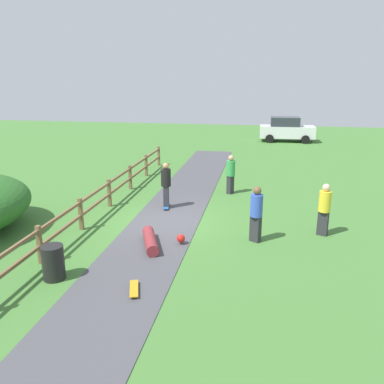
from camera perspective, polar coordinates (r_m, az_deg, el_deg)
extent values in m
plane|color=#427533|center=(14.40, -3.72, -4.14)|extent=(60.00, 60.00, 0.00)
cube|color=#47474C|center=(14.40, -3.72, -4.10)|extent=(2.40, 28.00, 0.02)
cube|color=brown|center=(11.82, -20.79, -7.00)|extent=(0.12, 0.12, 1.10)
cube|color=brown|center=(13.92, -15.50, -3.03)|extent=(0.12, 0.12, 1.10)
cube|color=brown|center=(16.16, -11.66, -0.12)|extent=(0.12, 0.12, 1.10)
cube|color=brown|center=(18.49, -8.77, 2.08)|extent=(0.12, 0.12, 1.10)
cube|color=brown|center=(20.88, -6.52, 3.77)|extent=(0.12, 0.12, 1.10)
cube|color=brown|center=(23.30, -4.74, 5.11)|extent=(0.12, 0.12, 1.10)
cube|color=brown|center=(15.05, -13.42, -1.65)|extent=(0.08, 18.00, 0.09)
cube|color=brown|center=(14.92, -13.53, 0.00)|extent=(0.08, 18.00, 0.09)
cylinder|color=black|center=(10.88, -19.09, -9.43)|extent=(0.56, 0.56, 0.90)
cube|color=#265999|center=(15.75, -3.65, -1.98)|extent=(0.33, 0.82, 0.02)
cylinder|color=silver|center=(16.04, -3.84, -1.81)|extent=(0.04, 0.06, 0.06)
cylinder|color=silver|center=(16.03, -3.31, -1.81)|extent=(0.04, 0.06, 0.06)
cylinder|color=silver|center=(15.51, -4.01, -2.45)|extent=(0.04, 0.06, 0.06)
cylinder|color=silver|center=(15.50, -3.45, -2.45)|extent=(0.04, 0.06, 0.06)
cube|color=#2D2D33|center=(15.63, -3.68, -0.55)|extent=(0.25, 0.35, 0.80)
cylinder|color=black|center=(15.44, -3.73, 2.06)|extent=(0.44, 0.44, 0.67)
sphere|color=#9E704C|center=(15.33, -3.76, 3.70)|extent=(0.24, 0.24, 0.24)
cylinder|color=maroon|center=(12.28, -5.94, -6.88)|extent=(0.92, 1.66, 0.36)
sphere|color=red|center=(12.38, -1.58, -6.60)|extent=(0.26, 0.26, 0.26)
cube|color=#BF8C19|center=(9.98, -8.24, -13.39)|extent=(0.43, 0.82, 0.02)
cylinder|color=silver|center=(10.25, -8.64, -12.84)|extent=(0.05, 0.07, 0.06)
cylinder|color=silver|center=(10.24, -7.78, -12.81)|extent=(0.05, 0.07, 0.06)
cylinder|color=silver|center=(9.76, -8.70, -14.42)|extent=(0.05, 0.07, 0.06)
cylinder|color=silver|center=(9.75, -7.79, -14.40)|extent=(0.05, 0.07, 0.06)
cube|color=#2D2D33|center=(13.70, 18.06, -4.22)|extent=(0.37, 0.31, 0.81)
cylinder|color=yellow|center=(13.47, 18.33, -1.27)|extent=(0.50, 0.50, 0.67)
sphere|color=beige|center=(13.34, 18.51, 0.61)|extent=(0.24, 0.24, 0.24)
cube|color=#2D2D33|center=(12.68, 8.99, -5.17)|extent=(0.38, 0.34, 0.83)
cylinder|color=blue|center=(12.43, 9.14, -1.90)|extent=(0.52, 0.52, 0.69)
sphere|color=brown|center=(12.29, 9.24, 0.19)|extent=(0.25, 0.25, 0.25)
cube|color=#2D2D33|center=(17.70, 5.46, 1.06)|extent=(0.32, 0.38, 0.80)
cylinder|color=green|center=(17.53, 5.52, 3.38)|extent=(0.51, 0.51, 0.67)
sphere|color=tan|center=(17.43, 5.56, 4.83)|extent=(0.24, 0.24, 0.24)
cube|color=silver|center=(32.77, 13.32, 8.32)|extent=(4.23, 1.77, 0.90)
cube|color=#2D333D|center=(32.66, 13.06, 9.73)|extent=(2.23, 1.60, 0.70)
cylinder|color=black|center=(33.82, 15.47, 7.63)|extent=(0.64, 0.25, 0.64)
cylinder|color=black|center=(32.09, 15.79, 7.18)|extent=(0.64, 0.25, 0.64)
cylinder|color=black|center=(33.63, 10.86, 7.88)|extent=(0.64, 0.25, 0.64)
cylinder|color=black|center=(31.89, 10.93, 7.44)|extent=(0.64, 0.25, 0.64)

